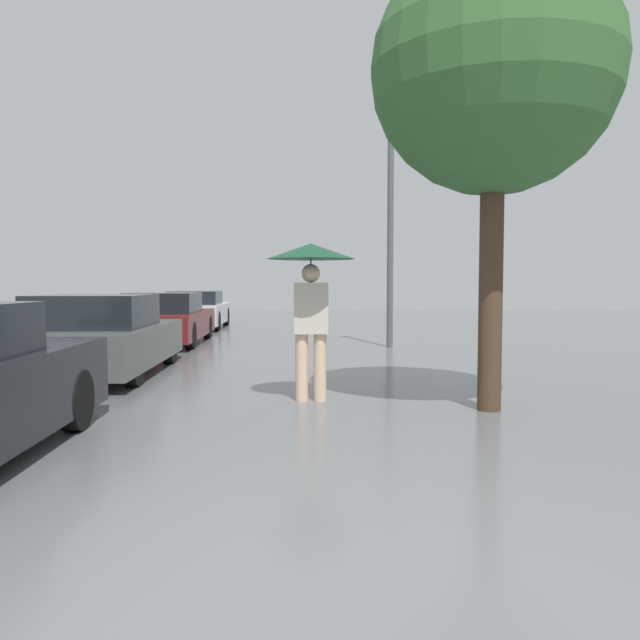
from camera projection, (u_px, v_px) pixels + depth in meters
The scene contains 7 objects.
ground_plane at pixel (356, 601), 2.76m from camera, with size 60.00×60.00×0.00m, color slate.
pedestrian at pixel (311, 277), 7.38m from camera, with size 1.04×1.04×1.88m.
parked_car_second at pixel (98, 338), 9.62m from camera, with size 1.84×3.99×1.24m.
parked_car_third at pixel (166, 320), 14.60m from camera, with size 1.75×4.25×1.19m.
parked_car_farthest at pixel (196, 311), 19.66m from camera, with size 1.75×4.10×1.17m.
tree at pixel (494, 72), 6.71m from camera, with size 2.67×2.67×5.04m.
street_lamp at pixel (390, 203), 13.62m from camera, with size 0.35×0.35×5.01m.
Camera 1 is at (-0.27, -2.67, 1.40)m, focal length 35.00 mm.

